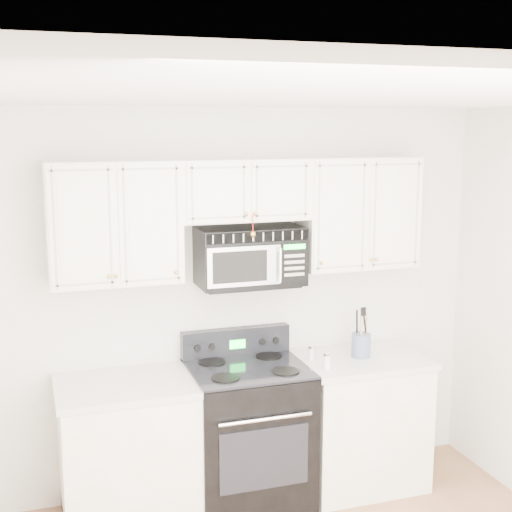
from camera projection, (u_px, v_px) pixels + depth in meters
name	position (u px, v px, depth m)	size (l,w,h in m)	color
room	(346.00, 390.00, 3.22)	(3.51, 3.51, 2.61)	#A16E51
base_cabinet_left	(128.00, 457.00, 4.47)	(0.86, 0.65, 0.92)	white
base_cabinet_right	(359.00, 424.00, 4.97)	(0.86, 0.65, 0.92)	white
range	(248.00, 432.00, 4.70)	(0.75, 0.69, 1.12)	black
upper_cabinets	(242.00, 211.00, 4.59)	(2.44, 0.37, 0.75)	white
microwave	(250.00, 256.00, 4.64)	(0.69, 0.39, 0.38)	black
utensil_crock	(361.00, 344.00, 4.86)	(0.13, 0.13, 0.35)	slate
shaker_salt	(311.00, 353.00, 4.80)	(0.04, 0.04, 0.10)	silver
shaker_pepper	(327.00, 361.00, 4.61)	(0.05, 0.05, 0.11)	silver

